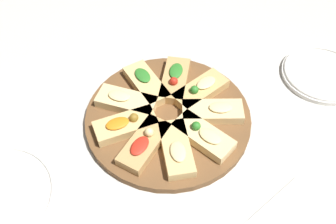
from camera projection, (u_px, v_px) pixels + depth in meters
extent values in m
plane|color=beige|center=(168.00, 120.00, 0.82)|extent=(3.00, 3.00, 0.00)
cylinder|color=brown|center=(168.00, 118.00, 0.82)|extent=(0.34, 0.34, 0.02)
cube|color=#DBB775|center=(176.00, 149.00, 0.74)|extent=(0.09, 0.13, 0.02)
ellipsoid|color=beige|center=(178.00, 151.00, 0.72)|extent=(0.04, 0.05, 0.01)
cube|color=#E5C689|center=(203.00, 136.00, 0.76)|extent=(0.09, 0.13, 0.02)
ellipsoid|color=beige|center=(210.00, 136.00, 0.75)|extent=(0.04, 0.05, 0.01)
sphere|color=#2D7A28|center=(196.00, 126.00, 0.76)|extent=(0.02, 0.02, 0.02)
cube|color=#E5C689|center=(212.00, 112.00, 0.80)|extent=(0.13, 0.10, 0.02)
ellipsoid|color=beige|center=(221.00, 107.00, 0.79)|extent=(0.05, 0.05, 0.01)
cube|color=tan|center=(200.00, 91.00, 0.84)|extent=(0.13, 0.08, 0.02)
ellipsoid|color=beige|center=(206.00, 83.00, 0.83)|extent=(0.05, 0.04, 0.01)
sphere|color=#2D7A28|center=(194.00, 90.00, 0.82)|extent=(0.02, 0.02, 0.02)
cube|color=tan|center=(175.00, 80.00, 0.86)|extent=(0.11, 0.13, 0.02)
ellipsoid|color=#2D7A28|center=(176.00, 71.00, 0.86)|extent=(0.05, 0.05, 0.01)
sphere|color=red|center=(174.00, 81.00, 0.83)|extent=(0.02, 0.02, 0.02)
cube|color=#DBB775|center=(146.00, 84.00, 0.85)|extent=(0.06, 0.13, 0.02)
ellipsoid|color=#2D7A28|center=(143.00, 75.00, 0.85)|extent=(0.03, 0.05, 0.01)
cube|color=#E5C689|center=(127.00, 102.00, 0.82)|extent=(0.12, 0.12, 0.02)
ellipsoid|color=beige|center=(119.00, 95.00, 0.81)|extent=(0.05, 0.05, 0.01)
cube|color=#DBB775|center=(126.00, 125.00, 0.78)|extent=(0.13, 0.06, 0.02)
ellipsoid|color=orange|center=(117.00, 123.00, 0.76)|extent=(0.05, 0.03, 0.01)
sphere|color=olive|center=(134.00, 118.00, 0.77)|extent=(0.02, 0.02, 0.02)
cube|color=tan|center=(144.00, 144.00, 0.75)|extent=(0.13, 0.11, 0.02)
ellipsoid|color=red|center=(140.00, 146.00, 0.73)|extent=(0.05, 0.05, 0.01)
sphere|color=beige|center=(149.00, 132.00, 0.75)|extent=(0.02, 0.02, 0.02)
cylinder|color=white|center=(322.00, 74.00, 0.90)|extent=(0.18, 0.18, 0.01)
torus|color=white|center=(323.00, 72.00, 0.89)|extent=(0.18, 0.18, 0.01)
cube|color=white|center=(299.00, 224.00, 0.67)|extent=(0.17, 0.15, 0.01)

